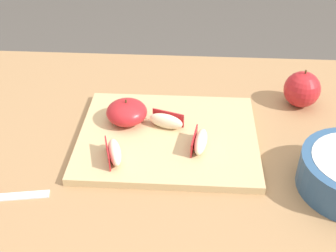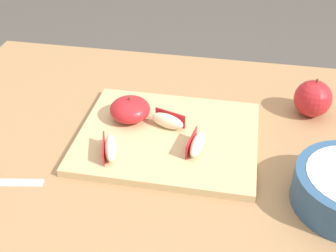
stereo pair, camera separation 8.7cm
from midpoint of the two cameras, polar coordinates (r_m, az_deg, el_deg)
dining_table at (r=0.96m, az=3.74°, el=-7.70°), size 1.15×0.77×0.73m
cutting_board at (r=0.89m, az=2.81°, el=-1.56°), size 0.36×0.29×0.02m
apple_half_skin_up at (r=0.91m, az=-2.34°, el=2.12°), size 0.09×0.09×0.05m
apple_wedge_back at (r=0.83m, az=6.87°, el=-2.48°), size 0.04×0.08×0.03m
apple_wedge_middle at (r=0.82m, az=-4.69°, el=-3.01°), size 0.04×0.08×0.03m
apple_wedge_right at (r=0.89m, az=2.72°, el=0.60°), size 0.08×0.05×0.03m
whole_apple_crimson at (r=1.01m, az=20.99°, el=3.33°), size 0.08×0.08×0.09m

